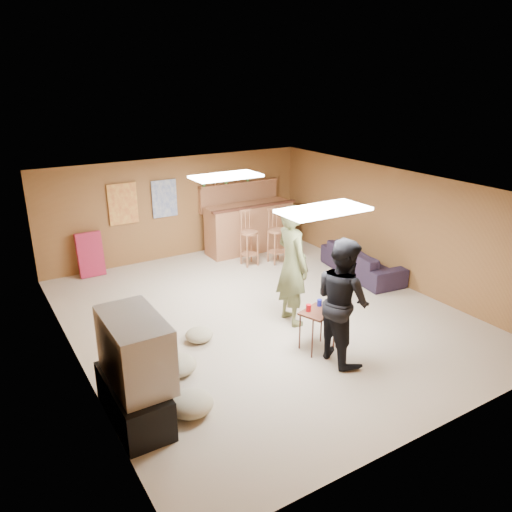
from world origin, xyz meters
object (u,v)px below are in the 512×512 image
person_black (342,301)px  sofa (362,261)px  tv_body (135,350)px  bar_counter (249,228)px  tray_table (317,330)px  person_olive (292,265)px

person_black → sofa: person_black is taller
tv_body → sofa: bearing=20.5°
bar_counter → sofa: size_ratio=1.03×
person_black → tray_table: size_ratio=2.88×
bar_counter → tv_body: bearing=-133.0°
sofa → tray_table: 3.22m
tray_table → tv_body: bearing=-177.4°
tv_body → person_black: size_ratio=0.61×
person_black → tray_table: 0.70m
tv_body → person_black: 2.88m
person_black → person_olive: bearing=0.7°
bar_counter → tray_table: 4.56m
person_black → sofa: size_ratio=0.93×
person_olive → tray_table: 1.18m
bar_counter → person_black: size_ratio=1.11×
person_black → bar_counter: bearing=-11.6°
bar_counter → sofa: (1.20, -2.45, -0.27)m
tray_table → sofa: bearing=35.6°
person_black → sofa: (2.48, 2.22, -0.62)m
tv_body → person_black: person_black is taller
sofa → tray_table: (-2.62, -1.87, 0.03)m
person_olive → sofa: size_ratio=1.02×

